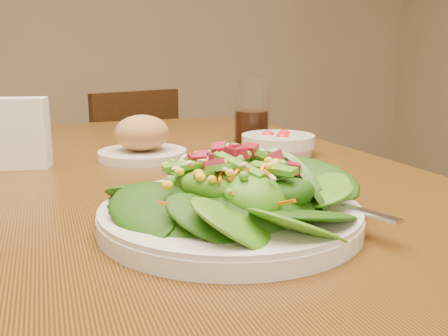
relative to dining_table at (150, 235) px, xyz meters
The scene contains 7 objects.
dining_table is the anchor object (origin of this frame).
chair_far 1.13m from the dining_table, 83.97° to the left, with size 0.49×0.49×0.82m.
salad_plate 0.31m from the dining_table, 79.48° to the right, with size 0.30×0.30×0.09m.
bread_plate 0.19m from the dining_table, 82.39° to the left, with size 0.16×0.16×0.08m.
tomato_bowl 0.31m from the dining_table, 17.42° to the left, with size 0.14×0.14×0.05m.
drinking_glass 0.41m from the dining_table, 40.22° to the left, with size 0.08×0.08×0.14m.
napkin_holder 0.29m from the dining_table, 144.48° to the left, with size 0.10×0.07×0.12m.
Camera 1 is at (-0.15, -0.78, 0.94)m, focal length 40.00 mm.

